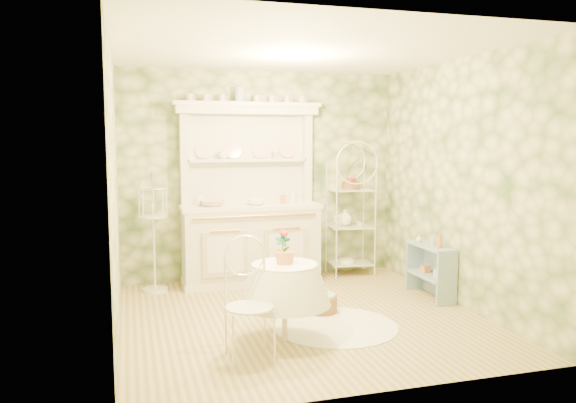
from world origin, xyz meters
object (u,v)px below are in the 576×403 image
object	(u,v)px
round_table	(285,302)
birdcage_stand	(154,231)
kitchen_dresser	(250,194)
side_shelf	(431,271)
cafe_chair	(249,312)
bakers_rack	(351,212)
floor_basket	(321,302)

from	to	relation	value
round_table	birdcage_stand	distance (m)	2.32
kitchen_dresser	round_table	bearing A→B (deg)	-93.90
side_shelf	cafe_chair	distance (m)	2.71
kitchen_dresser	birdcage_stand	world-z (taller)	kitchen_dresser
bakers_rack	floor_basket	bearing A→B (deg)	-115.60
kitchen_dresser	floor_basket	bearing A→B (deg)	-72.37
round_table	kitchen_dresser	bearing A→B (deg)	86.10
side_shelf	round_table	distance (m)	2.19
kitchen_dresser	round_table	distance (m)	2.26
round_table	floor_basket	world-z (taller)	round_table
bakers_rack	side_shelf	distance (m)	1.49
cafe_chair	birdcage_stand	size ratio (longest dim) A/B	0.55
side_shelf	cafe_chair	xyz separation A→B (m)	(-2.41, -1.24, 0.10)
cafe_chair	side_shelf	bearing A→B (deg)	24.66
cafe_chair	kitchen_dresser	bearing A→B (deg)	74.87
floor_basket	round_table	bearing A→B (deg)	-130.72
side_shelf	floor_basket	distance (m)	1.44
bakers_rack	round_table	xyz separation A→B (m)	(-1.54, -2.20, -0.48)
side_shelf	kitchen_dresser	bearing A→B (deg)	140.73
side_shelf	birdcage_stand	world-z (taller)	birdcage_stand
kitchen_dresser	side_shelf	world-z (taller)	kitchen_dresser
round_table	side_shelf	bearing A→B (deg)	23.93
kitchen_dresser	birdcage_stand	xyz separation A→B (m)	(-1.20, -0.08, -0.41)
bakers_rack	floor_basket	distance (m)	1.92
kitchen_dresser	cafe_chair	world-z (taller)	kitchen_dresser
birdcage_stand	floor_basket	distance (m)	2.22
floor_basket	side_shelf	bearing A→B (deg)	7.99
cafe_chair	floor_basket	size ratio (longest dim) A/B	2.38
kitchen_dresser	bakers_rack	bearing A→B (deg)	3.45
kitchen_dresser	round_table	world-z (taller)	kitchen_dresser
cafe_chair	floor_basket	world-z (taller)	cafe_chair
kitchen_dresser	floor_basket	xyz separation A→B (m)	(0.45, -1.42, -1.03)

